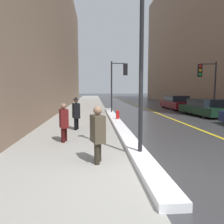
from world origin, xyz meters
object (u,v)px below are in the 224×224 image
(pedestrian_nearside, at_px, (64,121))
(pedestrian_in_fedora, at_px, (76,112))
(traffic_light_near, at_px, (120,76))
(parked_car_dark_green, at_px, (205,108))
(traffic_light_far, at_px, (206,77))
(lamp_post, at_px, (141,47))
(pedestrian_trailing, at_px, (98,132))
(parked_car_maroon, at_px, (176,103))
(fire_hydrant, at_px, (118,116))

(pedestrian_nearside, height_order, pedestrian_in_fedora, pedestrian_in_fedora)
(traffic_light_near, xyz_separation_m, parked_car_dark_green, (6.05, -1.70, -2.34))
(parked_car_dark_green, bearing_deg, traffic_light_far, 126.42)
(pedestrian_in_fedora, distance_m, parked_car_dark_green, 10.10)
(lamp_post, distance_m, pedestrian_trailing, 2.63)
(traffic_light_far, distance_m, pedestrian_in_fedora, 10.20)
(traffic_light_near, xyz_separation_m, pedestrian_trailing, (-1.93, -11.24, -2.08))
(pedestrian_in_fedora, bearing_deg, parked_car_maroon, 122.35)
(parked_car_maroon, bearing_deg, parked_car_dark_green, -178.86)
(traffic_light_far, bearing_deg, traffic_light_near, -6.39)
(lamp_post, distance_m, pedestrian_in_fedora, 5.40)
(parked_car_maroon, distance_m, fire_hydrant, 10.10)
(lamp_post, bearing_deg, pedestrian_nearside, 140.72)
(pedestrian_trailing, height_order, fire_hydrant, pedestrian_trailing)
(lamp_post, bearing_deg, parked_car_dark_green, 53.55)
(parked_car_dark_green, bearing_deg, traffic_light_near, 68.97)
(pedestrian_trailing, relative_size, fire_hydrant, 2.19)
(pedestrian_nearside, bearing_deg, parked_car_maroon, 127.44)
(parked_car_dark_green, relative_size, fire_hydrant, 6.41)
(fire_hydrant, bearing_deg, pedestrian_nearside, -117.61)
(parked_car_maroon, bearing_deg, traffic_light_far, -179.52)
(traffic_light_far, distance_m, pedestrian_trailing, 12.51)
(pedestrian_in_fedora, relative_size, parked_car_dark_green, 0.36)
(pedestrian_nearside, xyz_separation_m, parked_car_dark_green, (9.19, 7.12, -0.21))
(pedestrian_in_fedora, bearing_deg, fire_hydrant, 120.61)
(lamp_post, relative_size, pedestrian_trailing, 3.44)
(lamp_post, bearing_deg, fire_hydrant, 89.27)
(pedestrian_nearside, relative_size, pedestrian_in_fedora, 0.91)
(traffic_light_near, distance_m, traffic_light_far, 6.25)
(pedestrian_nearside, bearing_deg, parked_car_dark_green, 111.17)
(lamp_post, distance_m, fire_hydrant, 7.40)
(pedestrian_nearside, distance_m, parked_car_dark_green, 11.63)
(pedestrian_trailing, height_order, parked_car_maroon, pedestrian_trailing)
(lamp_post, relative_size, pedestrian_in_fedora, 3.29)
(lamp_post, height_order, parked_car_maroon, lamp_post)
(lamp_post, distance_m, traffic_light_near, 10.85)
(pedestrian_nearside, xyz_separation_m, fire_hydrant, (2.54, 4.85, -0.46))
(parked_car_dark_green, bearing_deg, pedestrian_nearside, 122.44)
(lamp_post, bearing_deg, pedestrian_trailing, -161.43)
(pedestrian_in_fedora, bearing_deg, pedestrian_nearside, -22.93)
(pedestrian_trailing, distance_m, pedestrian_nearside, 2.71)
(pedestrian_trailing, xyz_separation_m, pedestrian_in_fedora, (-0.94, 4.82, 0.03))
(pedestrian_trailing, xyz_separation_m, pedestrian_nearside, (-1.21, 2.42, -0.04))
(pedestrian_nearside, height_order, fire_hydrant, pedestrian_nearside)
(parked_car_dark_green, distance_m, fire_hydrant, 7.04)
(traffic_light_near, distance_m, parked_car_maroon, 7.38)
(traffic_light_far, xyz_separation_m, pedestrian_in_fedora, (-8.86, -4.67, -1.93))
(parked_car_dark_green, xyz_separation_m, fire_hydrant, (-6.65, -2.27, -0.25))
(lamp_post, xyz_separation_m, fire_hydrant, (0.09, 6.85, -2.78))
(traffic_light_near, bearing_deg, fire_hydrant, -106.72)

